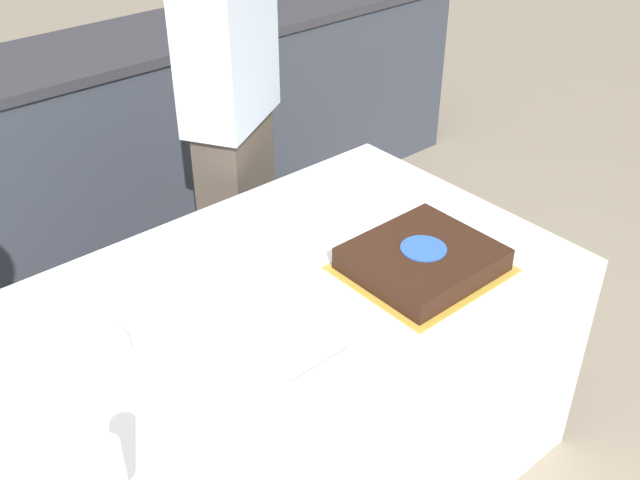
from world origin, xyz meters
TOP-DOWN VIEW (x-y plane):
  - back_counter at (0.00, 1.56)m, footprint 4.40×0.58m
  - dining_table at (0.00, 0.00)m, footprint 1.71×0.97m
  - cake at (0.43, -0.18)m, footprint 0.41×0.37m
  - plate_stack at (-0.44, 0.08)m, footprint 0.23×0.23m
  - wine_glass at (-0.58, -0.36)m, footprint 0.06×0.06m
  - side_plate_near_cake at (0.45, 0.15)m, footprint 0.19×0.19m
  - utensil_pile at (-0.04, -0.35)m, footprint 0.17×0.11m
  - person_cutting_cake at (0.43, 0.71)m, footprint 0.43×0.37m

SIDE VIEW (x-z plane):
  - dining_table at x=0.00m, z-range 0.00..0.73m
  - back_counter at x=0.00m, z-range 0.00..0.92m
  - side_plate_near_cake at x=0.45m, z-range 0.73..0.73m
  - utensil_pile at x=-0.04m, z-range 0.73..0.75m
  - plate_stack at x=-0.44m, z-range 0.73..0.77m
  - cake at x=0.43m, z-range 0.73..0.80m
  - person_cutting_cake at x=0.43m, z-range 0.03..1.64m
  - wine_glass at x=-0.58m, z-range 0.77..0.96m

